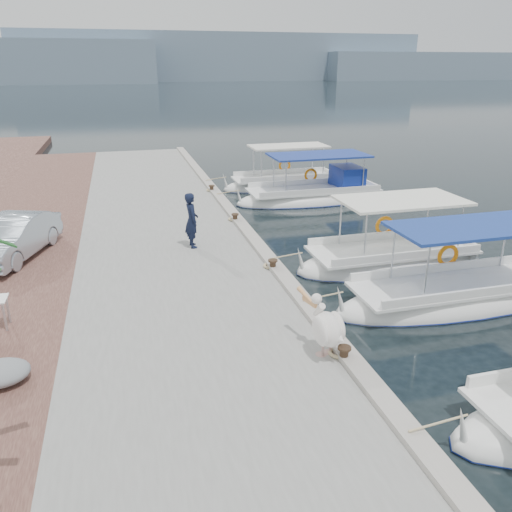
{
  "coord_description": "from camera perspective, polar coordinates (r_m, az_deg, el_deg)",
  "views": [
    {
      "loc": [
        -4.36,
        -11.49,
        6.17
      ],
      "look_at": [
        -1.0,
        0.99,
        1.2
      ],
      "focal_mm": 35.0,
      "sensor_mm": 36.0,
      "label": 1
    }
  ],
  "objects": [
    {
      "name": "tarp_bundle",
      "position": [
        10.85,
        -27.23,
        -11.83
      ],
      "size": [
        1.1,
        0.9,
        0.4
      ],
      "primitive_type": "ellipsoid",
      "color": "gray",
      "rests_on": "cobblestone_strip"
    },
    {
      "name": "concrete_quay",
      "position": [
        17.57,
        -9.75,
        1.03
      ],
      "size": [
        6.0,
        40.0,
        0.5
      ],
      "primitive_type": "cube",
      "color": "gray",
      "rests_on": "ground"
    },
    {
      "name": "distant_hills",
      "position": [
        215.68,
        -6.45,
        21.29
      ],
      "size": [
        330.0,
        60.0,
        18.0
      ],
      "color": "slate",
      "rests_on": "ground"
    },
    {
      "name": "fishing_caique_b",
      "position": [
        14.89,
        21.94,
        -4.55
      ],
      "size": [
        7.28,
        2.19,
        2.83
      ],
      "color": "white",
      "rests_on": "ground"
    },
    {
      "name": "fisherman",
      "position": [
        16.47,
        -7.36,
        4.08
      ],
      "size": [
        0.49,
        0.7,
        1.83
      ],
      "primitive_type": "imported",
      "rotation": [
        0.0,
        0.0,
        1.66
      ],
      "color": "black",
      "rests_on": "concrete_quay"
    },
    {
      "name": "parked_car",
      "position": [
        17.24,
        -25.98,
        1.93
      ],
      "size": [
        2.59,
        4.18,
        1.3
      ],
      "primitive_type": "imported",
      "rotation": [
        0.0,
        0.0,
        -0.33
      ],
      "color": "#A3AEBA",
      "rests_on": "cobblestone_strip"
    },
    {
      "name": "cobblestone_strip",
      "position": [
        17.89,
        -25.86,
        -0.48
      ],
      "size": [
        4.0,
        40.0,
        0.5
      ],
      "primitive_type": "cube",
      "color": "brown",
      "rests_on": "ground"
    },
    {
      "name": "pelican",
      "position": [
        10.44,
        8.07,
        -8.04
      ],
      "size": [
        0.73,
        1.59,
        1.22
      ],
      "color": "tan",
      "rests_on": "concrete_quay"
    },
    {
      "name": "fishing_caique_d",
      "position": [
        24.46,
        6.79,
        6.73
      ],
      "size": [
        7.68,
        2.56,
        2.83
      ],
      "color": "white",
      "rests_on": "ground"
    },
    {
      "name": "quay_curb",
      "position": [
        17.9,
        -0.93,
        2.77
      ],
      "size": [
        0.44,
        40.0,
        0.12
      ],
      "primitive_type": "cube",
      "color": "#A0998E",
      "rests_on": "concrete_quay"
    },
    {
      "name": "fishing_caique_c",
      "position": [
        16.93,
        15.15,
        -0.65
      ],
      "size": [
        6.54,
        2.42,
        2.83
      ],
      "color": "white",
      "rests_on": "ground"
    },
    {
      "name": "ground",
      "position": [
        13.75,
        5.13,
        -5.71
      ],
      "size": [
        400.0,
        400.0,
        0.0
      ],
      "primitive_type": "plane",
      "color": "black",
      "rests_on": "ground"
    },
    {
      "name": "mooring_bollards",
      "position": [
        14.65,
        1.93,
        -0.92
      ],
      "size": [
        0.28,
        20.28,
        0.33
      ],
      "color": "black",
      "rests_on": "concrete_quay"
    },
    {
      "name": "fishing_caique_e",
      "position": [
        27.0,
        3.3,
        8.07
      ],
      "size": [
        6.74,
        2.09,
        2.83
      ],
      "color": "white",
      "rests_on": "ground"
    }
  ]
}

